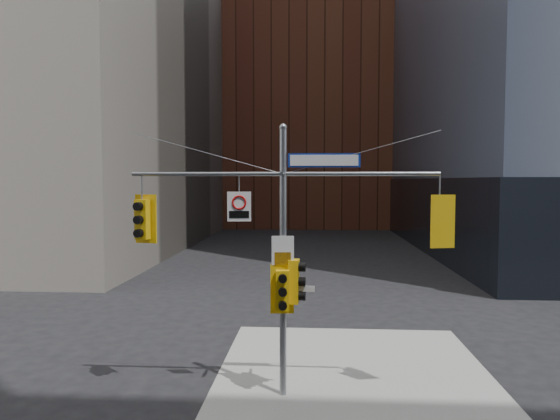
# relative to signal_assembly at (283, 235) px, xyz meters

# --- Properties ---
(sidewalk_corner) EXTENTS (8.00, 8.00, 0.15)m
(sidewalk_corner) POSITION_rel_signal_assembly_xyz_m (2.00, 2.01, -4.34)
(sidewalk_corner) COLOR gray
(sidewalk_corner) RESTS_ON ground
(brick_midrise) EXTENTS (26.00, 20.00, 28.00)m
(brick_midrise) POSITION_rel_signal_assembly_xyz_m (0.00, 56.01, 9.58)
(brick_midrise) COLOR brown
(brick_midrise) RESTS_ON ground
(signal_assembly) EXTENTS (8.00, 0.80, 7.30)m
(signal_assembly) POSITION_rel_signal_assembly_xyz_m (0.00, 0.00, 0.00)
(signal_assembly) COLOR gray
(signal_assembly) RESTS_ON ground
(traffic_light_west_arm) EXTENTS (0.62, 0.56, 1.31)m
(traffic_light_west_arm) POSITION_rel_signal_assembly_xyz_m (-3.75, 0.01, 0.38)
(traffic_light_west_arm) COLOR #E4AE0C
(traffic_light_west_arm) RESTS_ON ground
(traffic_light_east_arm) EXTENTS (0.63, 0.59, 1.35)m
(traffic_light_east_arm) POSITION_rel_signal_assembly_xyz_m (4.00, 0.00, 0.38)
(traffic_light_east_arm) COLOR #E4AE0C
(traffic_light_east_arm) RESTS_ON ground
(traffic_light_pole_side) EXTENTS (0.46, 0.40, 1.15)m
(traffic_light_pole_side) POSITION_rel_signal_assembly_xyz_m (0.33, 0.00, -1.23)
(traffic_light_pole_side) COLOR #E4AE0C
(traffic_light_pole_side) RESTS_ON ground
(traffic_light_pole_front) EXTENTS (0.62, 0.52, 1.29)m
(traffic_light_pole_front) POSITION_rel_signal_assembly_xyz_m (-0.00, -0.27, -1.41)
(traffic_light_pole_front) COLOR #E4AE0C
(traffic_light_pole_front) RESTS_ON ground
(street_sign_blade) EXTENTS (1.87, 0.10, 0.36)m
(street_sign_blade) POSITION_rel_signal_assembly_xyz_m (1.06, 0.00, 1.93)
(street_sign_blade) COLOR navy
(street_sign_blade) RESTS_ON ground
(regulatory_sign_arm) EXTENTS (0.62, 0.11, 0.78)m
(regulatory_sign_arm) POSITION_rel_signal_assembly_xyz_m (-1.15, -0.02, 0.76)
(regulatory_sign_arm) COLOR silver
(regulatory_sign_arm) RESTS_ON ground
(regulatory_sign_pole) EXTENTS (0.58, 0.08, 0.76)m
(regulatory_sign_pole) POSITION_rel_signal_assembly_xyz_m (0.00, -0.11, -0.42)
(regulatory_sign_pole) COLOR silver
(regulatory_sign_pole) RESTS_ON ground
(street_blade_ew) EXTENTS (0.76, 0.13, 0.15)m
(street_blade_ew) POSITION_rel_signal_assembly_xyz_m (0.45, 0.01, -1.42)
(street_blade_ew) COLOR silver
(street_blade_ew) RESTS_ON ground
(street_blade_ns) EXTENTS (0.07, 0.74, 0.15)m
(street_blade_ns) POSITION_rel_signal_assembly_xyz_m (0.00, 0.46, -1.71)
(street_blade_ns) COLOR #145926
(street_blade_ns) RESTS_ON ground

